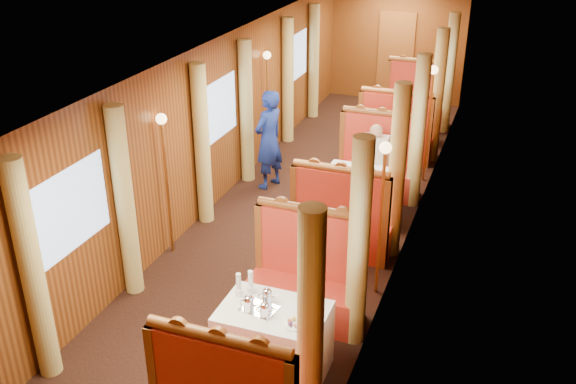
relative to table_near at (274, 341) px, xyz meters
The scene contains 47 objects.
floor 3.60m from the table_near, 102.09° to the left, with size 3.00×12.00×0.01m, color black, non-canonical shape.
ceiling 4.16m from the table_near, 102.09° to the left, with size 3.00×12.00×0.01m, color silver, non-canonical shape.
wall_far 9.57m from the table_near, 94.51° to the left, with size 3.00×2.50×0.01m, color brown, non-canonical shape.
wall_left 4.25m from the table_near, 122.74° to the left, with size 12.00×2.50×0.01m, color brown, non-canonical shape.
wall_right 3.68m from the table_near, 77.91° to the left, with size 12.00×2.50×0.01m, color brown, non-canonical shape.
doorway_far 9.52m from the table_near, 94.53° to the left, with size 0.80×0.04×2.00m, color brown.
table_near is the anchor object (origin of this frame).
banquette_near_aft 1.02m from the table_near, 90.00° to the left, with size 1.30×0.55×1.34m.
table_mid 3.50m from the table_near, 90.00° to the left, with size 1.05×0.72×0.75m, color white.
banquette_mid_fwd 2.49m from the table_near, 90.00° to the left, with size 1.30×0.55×1.34m.
banquette_mid_aft 4.51m from the table_near, 90.00° to the left, with size 1.30×0.55×1.34m.
table_far 7.00m from the table_near, 90.00° to the left, with size 1.05×0.72×0.75m, color white.
banquette_far_fwd 5.99m from the table_near, 90.00° to the left, with size 1.30×0.55×1.34m.
banquette_far_aft 8.01m from the table_near, 90.00° to the left, with size 1.30×0.55×1.34m.
tea_tray 0.41m from the table_near, 164.72° to the right, with size 0.34×0.26×0.01m, color silver.
teapot_left 0.50m from the table_near, 153.40° to the right, with size 0.17×0.13×0.14m, color silver, non-canonical shape.
teapot_right 0.46m from the table_near, 104.06° to the right, with size 0.16×0.12×0.13m, color silver, non-canonical shape.
teapot_back 0.46m from the table_near, 141.48° to the left, with size 0.17×0.12×0.14m, color silver, non-canonical shape.
fruit_plate 0.50m from the table_near, 28.16° to the right, with size 0.22×0.22×0.05m.
cup_inboard 0.64m from the table_near, 166.29° to the left, with size 0.08×0.08×0.26m.
cup_outboard 0.60m from the table_near, 149.43° to the left, with size 0.08×0.08×0.26m.
rose_vase_mid 3.55m from the table_near, 90.56° to the left, with size 0.06×0.06×0.36m.
rose_vase_far 7.00m from the table_near, 90.10° to the left, with size 0.06×0.06×0.36m.
window_left_near 2.48m from the table_near, behind, with size 1.20×0.90×0.01m, color #93ADD1, non-canonical shape.
curtain_left_near_a 2.41m from the table_near, 159.89° to the right, with size 0.22×0.22×2.35m, color #D6C36D.
curtain_left_near_b 2.41m from the table_near, 159.89° to the left, with size 0.22×0.22×2.35m, color #D6C36D.
window_right_near 1.30m from the table_near, ahead, with size 1.20×0.90×0.01m, color #93ADD1, non-canonical shape.
curtain_right_near_a 1.28m from the table_near, 51.07° to the right, with size 0.22×0.22×2.35m, color #D6C36D.
curtain_right_near_b 1.28m from the table_near, 51.07° to the left, with size 0.22×0.22×2.35m, color #D6C36D.
window_left_mid 4.29m from the table_near, 122.56° to the left, with size 1.20×0.90×0.01m, color #93ADD1, non-canonical shape.
curtain_left_mid_a 3.55m from the table_near, 128.06° to the left, with size 0.22×0.22×2.35m, color #D6C36D.
curtain_left_mid_b 4.85m from the table_near, 116.46° to the left, with size 0.22×0.22×2.35m, color #D6C36D.
window_right_mid 3.73m from the table_near, 78.14° to the left, with size 1.20×0.90×0.01m, color #93ADD1, non-canonical shape.
curtain_right_mid_a 2.90m from the table_near, 76.96° to the left, with size 0.22×0.22×2.35m, color #D6C36D.
curtain_right_mid_b 4.40m from the table_near, 81.63° to the left, with size 0.22×0.22×2.35m, color #D6C36D.
window_left_far 7.43m from the table_near, 107.71° to the left, with size 1.20×0.90×0.01m, color #93ADD1, non-canonical shape.
curtain_left_far_a 6.62m from the table_near, 108.90° to the left, with size 0.22×0.22×2.35m, color #D6C36D.
curtain_left_far_b 8.11m from the table_near, 105.31° to the left, with size 0.22×0.22×2.35m, color #D6C36D.
window_right_far 7.12m from the table_near, 84.01° to the left, with size 1.20×0.90×0.01m, color #93ADD1, non-canonical shape.
curtain_right_far_a 6.30m from the table_near, 84.22° to the left, with size 0.22×0.22×2.35m, color #D6C36D.
curtain_right_far_b 7.85m from the table_near, 85.37° to the left, with size 0.22×0.22×2.35m, color #D6C36D.
sconce_left_fore 2.95m from the table_near, 140.86° to the left, with size 0.14×0.14×1.95m.
sconce_right_fore 2.12m from the table_near, 69.62° to the left, with size 0.14×0.14×1.95m.
sconce_left_aft 5.76m from the table_near, 112.27° to the left, with size 0.14×0.14×1.95m.
sconce_right_aft 5.39m from the table_near, 82.94° to the left, with size 0.14×0.14×1.95m.
steward 4.49m from the table_near, 112.23° to the left, with size 0.59×0.39×1.62m, color navy.
passenger 4.31m from the table_near, 90.00° to the left, with size 0.40×0.44×0.76m.
Camera 1 is at (2.64, -8.25, 4.46)m, focal length 40.00 mm.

